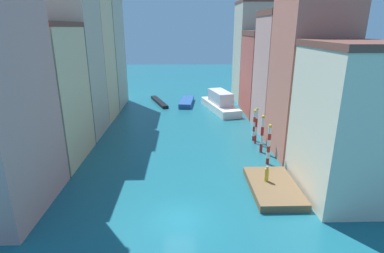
# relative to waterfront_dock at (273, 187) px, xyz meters

# --- Properties ---
(ground_plane) EXTENTS (154.00, 154.00, 0.00)m
(ground_plane) POSITION_rel_waterfront_dock_xyz_m (-8.32, 20.37, -0.32)
(ground_plane) COLOR #196070
(building_left_1) EXTENTS (6.64, 8.86, 14.45)m
(building_left_1) POSITION_rel_waterfront_dock_xyz_m (-22.21, 7.47, 6.92)
(building_left_1) COLOR beige
(building_left_1) RESTS_ON ground
(building_left_2) EXTENTS (6.64, 7.60, 19.45)m
(building_left_2) POSITION_rel_waterfront_dock_xyz_m (-22.21, 15.89, 9.42)
(building_left_2) COLOR #BCB299
(building_left_2) RESTS_ON ground
(building_left_3) EXTENTS (6.64, 7.23, 20.61)m
(building_left_3) POSITION_rel_waterfront_dock_xyz_m (-22.21, 23.32, 10.00)
(building_left_3) COLOR beige
(building_left_3) RESTS_ON ground
(building_left_4) EXTENTS (6.64, 8.75, 19.28)m
(building_left_4) POSITION_rel_waterfront_dock_xyz_m (-22.21, 31.68, 9.34)
(building_left_4) COLOR #BCB299
(building_left_4) RESTS_ON ground
(building_right_0) EXTENTS (6.64, 9.19, 12.91)m
(building_right_0) POSITION_rel_waterfront_dock_xyz_m (5.58, -0.29, 6.14)
(building_right_0) COLOR beige
(building_right_0) RESTS_ON ground
(building_right_1) EXTENTS (6.64, 8.08, 17.77)m
(building_right_1) POSITION_rel_waterfront_dock_xyz_m (5.58, 8.71, 8.57)
(building_right_1) COLOR #C6705B
(building_right_1) RESTS_ON ground
(building_right_2) EXTENTS (6.64, 8.12, 16.04)m
(building_right_2) POSITION_rel_waterfront_dock_xyz_m (5.58, 16.88, 7.71)
(building_right_2) COLOR tan
(building_right_2) RESTS_ON ground
(building_right_3) EXTENTS (6.64, 9.73, 13.41)m
(building_right_3) POSITION_rel_waterfront_dock_xyz_m (5.58, 26.11, 6.40)
(building_right_3) COLOR #B25147
(building_right_3) RESTS_ON ground
(building_right_4) EXTENTS (6.64, 9.00, 18.55)m
(building_right_4) POSITION_rel_waterfront_dock_xyz_m (5.58, 35.55, 8.97)
(building_right_4) COLOR #BCB299
(building_right_4) RESTS_ON ground
(waterfront_dock) EXTENTS (4.06, 7.02, 0.64)m
(waterfront_dock) POSITION_rel_waterfront_dock_xyz_m (0.00, 0.00, 0.00)
(waterfront_dock) COLOR brown
(waterfront_dock) RESTS_ON ground
(person_on_dock) EXTENTS (0.36, 0.36, 1.48)m
(person_on_dock) POSITION_rel_waterfront_dock_xyz_m (-0.51, 0.57, 1.01)
(person_on_dock) COLOR gold
(person_on_dock) RESTS_ON waterfront_dock
(mooring_pole_0) EXTENTS (0.38, 0.38, 4.46)m
(mooring_pole_0) POSITION_rel_waterfront_dock_xyz_m (0.95, 5.51, 1.96)
(mooring_pole_0) COLOR red
(mooring_pole_0) RESTS_ON ground
(mooring_pole_1) EXTENTS (0.38, 0.38, 4.50)m
(mooring_pole_1) POSITION_rel_waterfront_dock_xyz_m (1.04, 8.71, 1.99)
(mooring_pole_1) COLOR red
(mooring_pole_1) RESTS_ON ground
(mooring_pole_2) EXTENTS (0.28, 0.28, 4.60)m
(mooring_pole_2) POSITION_rel_waterfront_dock_xyz_m (1.02, 11.53, 2.03)
(mooring_pole_2) COLOR red
(mooring_pole_2) RESTS_ON ground
(mooring_pole_3) EXTENTS (0.39, 0.39, 4.11)m
(mooring_pole_3) POSITION_rel_waterfront_dock_xyz_m (1.04, 12.60, 1.79)
(mooring_pole_3) COLOR red
(mooring_pole_3) RESTS_ON ground
(vaporetto_white) EXTENTS (6.00, 12.00, 3.42)m
(vaporetto_white) POSITION_rel_waterfront_dock_xyz_m (-1.55, 27.69, 1.01)
(vaporetto_white) COLOR white
(vaporetto_white) RESTS_ON ground
(gondola_black) EXTENTS (4.03, 9.13, 0.53)m
(gondola_black) POSITION_rel_waterfront_dock_xyz_m (-12.65, 33.21, -0.05)
(gondola_black) COLOR black
(gondola_black) RESTS_ON ground
(motorboat_0) EXTENTS (3.06, 7.89, 0.87)m
(motorboat_0) POSITION_rel_waterfront_dock_xyz_m (-7.35, 32.28, 0.12)
(motorboat_0) COLOR #234C93
(motorboat_0) RESTS_ON ground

